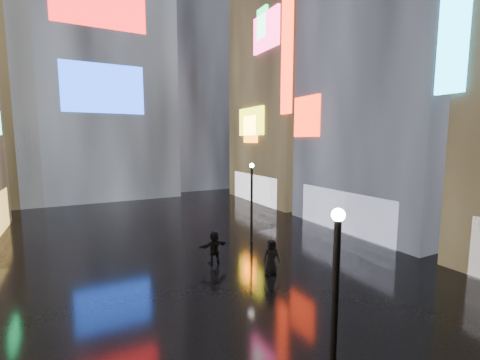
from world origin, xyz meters
TOP-DOWN VIEW (x-y plane):
  - ground at (0.00, 20.00)m, footprint 140.00×140.00m
  - building_right_mid at (15.98, 17.01)m, footprint 10.28×13.70m
  - building_right_far at (15.98, 30.00)m, footprint 10.28×12.00m
  - tower_main at (-3.00, 43.97)m, footprint 16.00×14.20m
  - tower_flank_right at (9.00, 46.00)m, footprint 12.00×12.00m
  - lamp_near at (-1.14, 5.19)m, footprint 0.30×0.30m
  - lamp_far at (3.99, 18.03)m, footprint 0.30×0.30m
  - pedestrian_4 at (2.34, 13.10)m, footprint 0.93×0.69m
  - pedestrian_5 at (0.35, 15.72)m, footprint 1.69×0.66m
  - umbrella_2 at (2.34, 13.10)m, footprint 1.32×1.32m

SIDE VIEW (x-z plane):
  - ground at x=0.00m, z-range 0.00..0.00m
  - pedestrian_4 at x=2.34m, z-range 0.00..1.74m
  - pedestrian_5 at x=0.35m, z-range 0.00..1.78m
  - umbrella_2 at x=2.34m, z-range 1.74..2.59m
  - lamp_near at x=-1.14m, z-range 0.34..5.54m
  - lamp_far at x=3.99m, z-range 0.34..5.54m
  - building_right_far at x=15.98m, z-range -0.02..27.98m
  - building_right_mid at x=15.98m, z-range -0.01..29.99m
  - tower_flank_right at x=9.00m, z-range 0.00..34.00m
  - tower_main at x=-3.00m, z-range 0.01..42.01m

